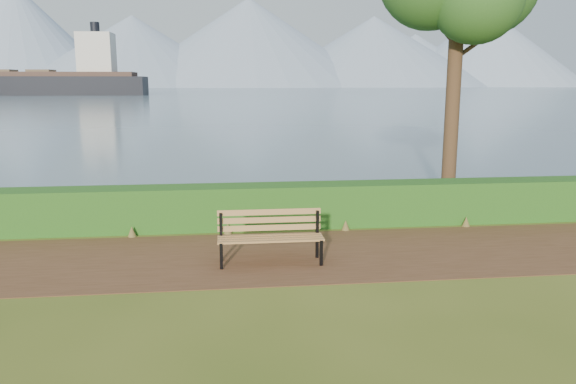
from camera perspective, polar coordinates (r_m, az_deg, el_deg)
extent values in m
plane|color=#465718|center=(10.82, -0.11, -6.97)|extent=(140.00, 140.00, 0.00)
cube|color=#51321C|center=(11.10, -0.29, -6.47)|extent=(40.00, 3.40, 0.01)
cube|color=#154814|center=(13.18, -1.42, -1.41)|extent=(32.00, 0.85, 1.00)
cube|color=slate|center=(270.24, -6.61, 10.33)|extent=(700.00, 510.00, 0.00)
cone|color=#8194AD|center=(443.68, -25.80, 14.13)|extent=(140.00, 140.00, 70.00)
cone|color=#8194AD|center=(409.98, -15.44, 13.61)|extent=(160.00, 160.00, 48.00)
cone|color=#8194AD|center=(416.67, -3.96, 14.89)|extent=(190.00, 190.00, 62.00)
cone|color=#8194AD|center=(425.57, 8.65, 13.91)|extent=(170.00, 170.00, 50.00)
cone|color=#8194AD|center=(466.60, 19.37, 13.66)|extent=(150.00, 150.00, 58.00)
cone|color=#8194AD|center=(440.53, -8.10, 12.84)|extent=(120.00, 120.00, 35.00)
cone|color=#8194AD|center=(461.03, 12.72, 12.92)|extent=(130.00, 130.00, 40.00)
cube|color=black|center=(10.32, -6.80, -6.52)|extent=(0.06, 0.07, 0.49)
cube|color=black|center=(10.72, -6.81, -4.59)|extent=(0.06, 0.07, 0.94)
cube|color=black|center=(10.49, -6.82, -5.01)|extent=(0.06, 0.57, 0.05)
cube|color=black|center=(10.46, 3.39, -6.21)|extent=(0.06, 0.07, 0.49)
cube|color=black|center=(10.85, 2.98, -4.33)|extent=(0.06, 0.07, 0.94)
cube|color=black|center=(10.63, 3.19, -4.73)|extent=(0.06, 0.57, 0.05)
cube|color=#A97741|center=(10.31, -1.69, -5.03)|extent=(1.97, 0.11, 0.04)
cube|color=#A97741|center=(10.44, -1.75, -4.82)|extent=(1.97, 0.11, 0.04)
cube|color=#A97741|center=(10.57, -1.81, -4.61)|extent=(1.97, 0.11, 0.04)
cube|color=#A97741|center=(10.71, -1.87, -4.41)|extent=(1.97, 0.11, 0.04)
cube|color=#A97741|center=(10.74, -1.90, -3.64)|extent=(1.97, 0.06, 0.11)
cube|color=#A97741|center=(10.70, -1.91, -2.85)|extent=(1.97, 0.06, 0.11)
cube|color=#A97741|center=(10.66, -1.91, -2.05)|extent=(1.97, 0.06, 0.11)
cylinder|color=#392717|center=(16.02, 16.52, 11.18)|extent=(0.39, 0.39, 7.00)
cylinder|color=#392717|center=(16.22, 18.14, 13.83)|extent=(1.02, 0.12, 0.76)
cylinder|color=#392717|center=(16.02, 15.31, 15.77)|extent=(0.79, 0.37, 0.70)
cube|color=black|center=(161.04, -26.12, 9.31)|extent=(66.36, 11.54, 6.62)
cube|color=#453129|center=(161.04, -26.24, 10.69)|extent=(61.05, 10.40, 1.13)
cube|color=silver|center=(155.23, -18.87, 13.14)|extent=(8.64, 7.95, 10.40)
cylinder|color=black|center=(155.63, -19.02, 15.39)|extent=(2.27, 2.27, 3.31)
cube|color=brown|center=(161.84, -27.03, 10.88)|extent=(5.78, 6.34, 0.76)
cube|color=brown|center=(158.74, -23.79, 11.17)|extent=(5.78, 6.34, 0.76)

